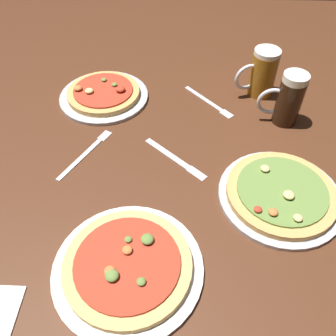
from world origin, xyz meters
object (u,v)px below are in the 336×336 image
Objects in this scene: beer_mug_amber at (262,73)px; knife_right at (175,158)px; pizza_plate_far at (104,94)px; fork_left at (86,153)px; fork_spare at (209,102)px; pizza_plate_side at (281,194)px; beer_mug_dark at (288,99)px; pizza_plate_near at (128,266)px.

beer_mug_amber is 0.45m from knife_right.
pizza_plate_far is 0.27m from fork_left.
knife_right is 0.30m from fork_spare.
knife_right is at bearing 154.34° from pizza_plate_side.
beer_mug_dark reaches higher than fork_left.
fork_left is at bearing -92.10° from pizza_plate_far.
beer_mug_dark reaches higher than knife_right.
pizza_plate_far reaches higher than fork_left.
knife_right is 1.03× the size of fork_spare.
knife_right is (-0.28, -0.34, -0.08)m from beer_mug_amber.
pizza_plate_side is at bearing 30.19° from pizza_plate_near.
fork_left is at bearing -145.05° from fork_spare.
pizza_plate_near is 1.84× the size of knife_right.
fork_spare is at bearing 159.12° from beer_mug_dark.
pizza_plate_near is 2.07× the size of beer_mug_amber.
fork_left is 1.21× the size of fork_spare.
pizza_plate_near is 1.56× the size of fork_left.
fork_spare is at bearing 34.95° from fork_left.
pizza_plate_near is 0.66m from pizza_plate_far.
knife_right is (0.10, 0.35, -0.01)m from pizza_plate_near.
beer_mug_amber is 0.89× the size of knife_right.
pizza_plate_near and pizza_plate_side have the same top height.
beer_mug_amber is at bearing 19.88° from fork_spare.
pizza_plate_far is at bearing 170.32° from beer_mug_dark.
pizza_plate_far reaches higher than pizza_plate_side.
fork_left and knife_right have the same top height.
beer_mug_dark is (0.44, 0.54, 0.07)m from pizza_plate_near.
fork_spare is at bearing 112.34° from pizza_plate_side.
pizza_plate_far is at bearing -174.71° from beer_mug_amber.
knife_right is (0.26, -0.01, 0.00)m from fork_left.
pizza_plate_near is 0.79m from beer_mug_amber.
beer_mug_amber is at bearing 30.61° from fork_left.
fork_spare is at bearing -2.08° from pizza_plate_far.
pizza_plate_far reaches higher than pizza_plate_near.
fork_left is at bearing 114.35° from pizza_plate_near.
pizza_plate_side is 0.33m from beer_mug_dark.
pizza_plate_side is 0.31m from knife_right.
pizza_plate_far is at bearing 103.66° from pizza_plate_near.
pizza_plate_far is (-0.16, 0.64, -0.00)m from pizza_plate_near.
fork_spare is at bearing 68.15° from knife_right.
pizza_plate_far is at bearing 141.57° from pizza_plate_side.
pizza_plate_side is at bearing -25.66° from knife_right.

